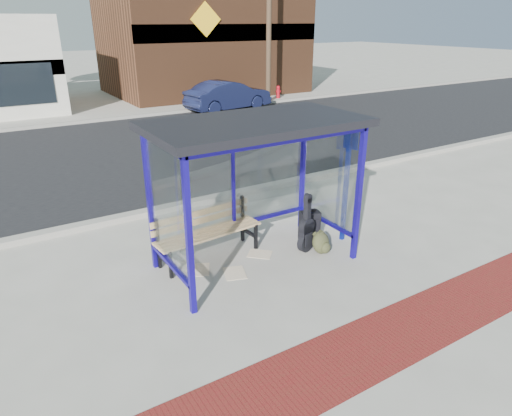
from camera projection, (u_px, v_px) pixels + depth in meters
ground at (256, 262)px, 7.73m from camera, size 120.00×120.00×0.00m
brick_paver_strip at (366, 349)px, 5.68m from camera, size 60.00×1.00×0.01m
curb_near at (187, 204)px, 9.98m from camera, size 60.00×0.25×0.12m
street_asphalt at (119, 153)px, 14.01m from camera, size 60.00×10.00×0.00m
curb_far at (82, 122)px, 17.99m from camera, size 60.00×0.25×0.12m
far_sidewalk at (72, 115)px, 19.50m from camera, size 60.00×4.00×0.01m
bus_shelter at (254, 142)px, 6.99m from camera, size 3.30×1.80×2.42m
storefront_brown at (202, 31)px, 24.91m from camera, size 10.00×7.08×6.40m
utility_pole_east at (269, 12)px, 21.05m from camera, size 1.60×0.24×8.00m
bench at (207, 230)px, 7.72m from camera, size 1.91×0.62×0.89m
guitar_bag at (306, 232)px, 7.95m from camera, size 0.39×0.20×1.02m
suitcase at (309, 226)px, 8.38m from camera, size 0.41×0.32×0.62m
backpack at (322, 243)px, 7.94m from camera, size 0.37×0.34×0.41m
sign_post at (347, 172)px, 8.04m from camera, size 0.13×0.29×2.33m
newspaper_a at (199, 270)px, 7.48m from camera, size 0.49×0.53×0.01m
newspaper_b at (235, 273)px, 7.38m from camera, size 0.45×0.51×0.01m
newspaper_c at (260, 254)px, 7.98m from camera, size 0.51×0.51×0.01m
parked_car at (228, 95)px, 20.38m from camera, size 4.12×1.90×1.31m
fire_hydrant at (278, 91)px, 23.59m from camera, size 0.28×0.19×0.65m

